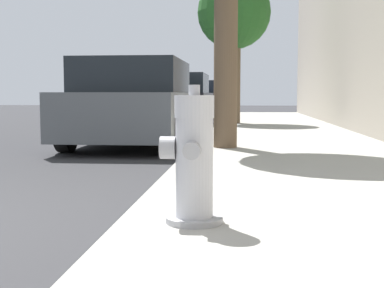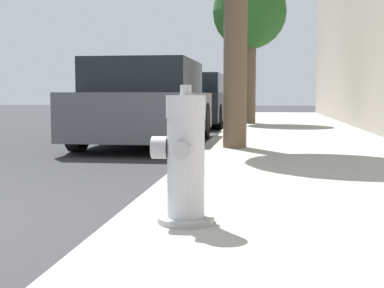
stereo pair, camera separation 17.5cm
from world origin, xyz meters
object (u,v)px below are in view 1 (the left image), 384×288
at_px(fire_hydrant, 193,161).
at_px(parked_car_mid, 177,101).
at_px(street_tree_far, 234,15).
at_px(parked_car_near, 136,104).
at_px(parked_car_far, 199,100).

relative_size(fire_hydrant, parked_car_mid, 0.20).
bearing_deg(street_tree_far, parked_car_mid, 160.17).
relative_size(parked_car_near, parked_car_mid, 1.05).
xyz_separation_m(parked_car_near, street_tree_far, (1.60, 4.91, 2.21)).
relative_size(parked_car_near, parked_car_far, 1.05).
xyz_separation_m(parked_car_far, street_tree_far, (1.51, -7.04, 2.25)).
distance_m(fire_hydrant, parked_car_mid, 11.66).
height_order(fire_hydrant, parked_car_near, parked_car_near).
distance_m(parked_car_near, parked_car_mid, 5.46).
height_order(fire_hydrant, street_tree_far, street_tree_far).
bearing_deg(street_tree_far, parked_car_near, -108.08).
distance_m(parked_car_mid, street_tree_far, 2.77).
xyz_separation_m(fire_hydrant, parked_car_mid, (-1.52, 11.56, 0.20)).
relative_size(parked_car_near, street_tree_far, 1.13).
distance_m(fire_hydrant, parked_car_far, 18.10).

